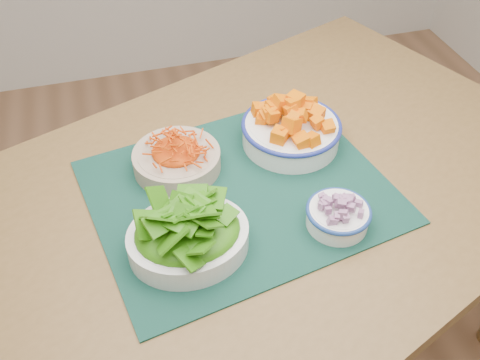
{
  "coord_description": "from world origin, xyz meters",
  "views": [
    {
      "loc": [
        -0.14,
        -0.52,
        1.52
      ],
      "look_at": [
        0.07,
        0.24,
        0.78
      ],
      "focal_mm": 40.0,
      "sensor_mm": 36.0,
      "label": 1
    }
  ],
  "objects_px": {
    "placemat": "(240,191)",
    "lettuce_bowl": "(188,232)",
    "onion_bowl": "(338,213)",
    "carrot_bowl": "(176,156)",
    "squash_bowl": "(291,126)",
    "table": "(272,207)"
  },
  "relations": [
    {
      "from": "placemat",
      "to": "lettuce_bowl",
      "type": "distance_m",
      "value": 0.19
    },
    {
      "from": "placemat",
      "to": "onion_bowl",
      "type": "height_order",
      "value": "onion_bowl"
    },
    {
      "from": "carrot_bowl",
      "to": "squash_bowl",
      "type": "bearing_deg",
      "value": 3.07
    },
    {
      "from": "placemat",
      "to": "carrot_bowl",
      "type": "xyz_separation_m",
      "value": [
        -0.11,
        0.11,
        0.04
      ]
    },
    {
      "from": "carrot_bowl",
      "to": "table",
      "type": "bearing_deg",
      "value": -24.37
    },
    {
      "from": "table",
      "to": "carrot_bowl",
      "type": "xyz_separation_m",
      "value": [
        -0.19,
        0.09,
        0.12
      ]
    },
    {
      "from": "carrot_bowl",
      "to": "onion_bowl",
      "type": "bearing_deg",
      "value": -42.85
    },
    {
      "from": "carrot_bowl",
      "to": "onion_bowl",
      "type": "distance_m",
      "value": 0.36
    },
    {
      "from": "table",
      "to": "placemat",
      "type": "bearing_deg",
      "value": 172.36
    },
    {
      "from": "squash_bowl",
      "to": "onion_bowl",
      "type": "bearing_deg",
      "value": -89.57
    },
    {
      "from": "table",
      "to": "lettuce_bowl",
      "type": "relative_size",
      "value": 6.69
    },
    {
      "from": "onion_bowl",
      "to": "lettuce_bowl",
      "type": "bearing_deg",
      "value": 176.36
    },
    {
      "from": "table",
      "to": "onion_bowl",
      "type": "bearing_deg",
      "value": -86.25
    },
    {
      "from": "carrot_bowl",
      "to": "lettuce_bowl",
      "type": "relative_size",
      "value": 0.91
    },
    {
      "from": "lettuce_bowl",
      "to": "onion_bowl",
      "type": "height_order",
      "value": "lettuce_bowl"
    },
    {
      "from": "table",
      "to": "squash_bowl",
      "type": "distance_m",
      "value": 0.19
    },
    {
      "from": "table",
      "to": "placemat",
      "type": "xyz_separation_m",
      "value": [
        -0.08,
        -0.02,
        0.09
      ]
    },
    {
      "from": "squash_bowl",
      "to": "onion_bowl",
      "type": "distance_m",
      "value": 0.26
    },
    {
      "from": "lettuce_bowl",
      "to": "onion_bowl",
      "type": "relative_size",
      "value": 1.81
    },
    {
      "from": "squash_bowl",
      "to": "onion_bowl",
      "type": "height_order",
      "value": "squash_bowl"
    },
    {
      "from": "table",
      "to": "squash_bowl",
      "type": "relative_size",
      "value": 5.71
    },
    {
      "from": "table",
      "to": "onion_bowl",
      "type": "relative_size",
      "value": 12.13
    }
  ]
}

